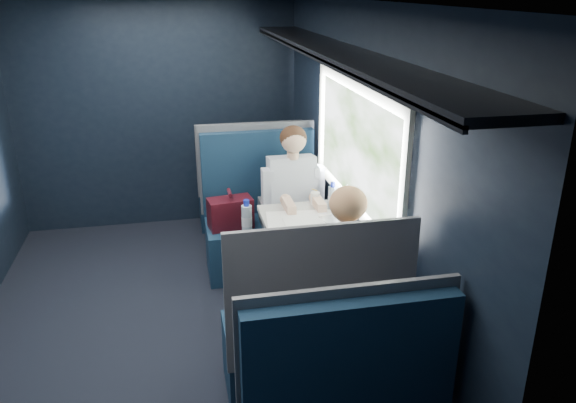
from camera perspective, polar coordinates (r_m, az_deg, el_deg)
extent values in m
cube|color=black|center=(4.36, -11.96, -12.68)|extent=(2.80, 4.20, 0.01)
cube|color=black|center=(4.06, 7.64, 3.21)|extent=(0.10, 4.20, 2.30)
cube|color=black|center=(5.92, -13.02, 8.57)|extent=(2.80, 0.10, 2.30)
cube|color=beige|center=(3.89, 7.04, 11.50)|extent=(0.03, 1.84, 0.07)
cube|color=beige|center=(4.12, 6.52, -0.22)|extent=(0.03, 1.84, 0.07)
cube|color=beige|center=(3.20, 11.69, 1.19)|extent=(0.03, 0.07, 0.78)
cube|color=beige|center=(4.81, 3.47, 8.30)|extent=(0.03, 0.07, 0.78)
cube|color=black|center=(3.81, 4.88, 14.94)|extent=(0.36, 4.10, 0.04)
cube|color=black|center=(3.77, 2.31, 14.63)|extent=(0.02, 4.10, 0.03)
cube|color=red|center=(3.87, 7.20, 13.61)|extent=(0.01, 0.10, 0.12)
cylinder|color=#54565E|center=(4.24, -0.27, -7.61)|extent=(0.08, 0.08, 0.70)
cube|color=beige|center=(4.11, 2.19, -2.83)|extent=(0.62, 1.00, 0.04)
cube|color=#0B1E34|center=(4.97, -2.40, -4.65)|extent=(1.00, 0.50, 0.45)
cube|color=#0B1E34|center=(5.02, -3.07, 3.00)|extent=(1.00, 0.10, 0.75)
cube|color=#54565E|center=(5.06, -3.17, 3.46)|extent=(1.04, 0.03, 0.82)
cube|color=#54565E|center=(4.79, -2.36, -1.41)|extent=(0.06, 0.40, 0.20)
cube|color=#400D17|center=(4.78, -5.88, -1.17)|extent=(0.39, 0.25, 0.26)
cylinder|color=#400D17|center=(4.71, -5.96, 0.90)|extent=(0.05, 0.15, 0.03)
cylinder|color=silver|center=(4.67, -4.20, -1.82)|extent=(0.09, 0.09, 0.24)
cylinder|color=#1A2DC8|center=(4.61, -4.25, -0.14)|extent=(0.05, 0.05, 0.05)
cube|color=#0B1E34|center=(3.65, 1.78, -15.16)|extent=(1.00, 0.50, 0.45)
cube|color=#0B1E34|center=(3.08, 3.22, -9.40)|extent=(1.00, 0.10, 0.75)
cube|color=#54565E|center=(3.02, 3.50, -9.51)|extent=(1.04, 0.03, 0.82)
cube|color=#54565E|center=(3.51, 1.65, -10.42)|extent=(0.06, 0.40, 0.20)
cube|color=#0B1E34|center=(5.97, -4.14, -0.13)|extent=(1.00, 0.40, 0.45)
cube|color=#0B1E34|center=(5.56, -3.96, 4.32)|extent=(1.00, 0.10, 0.66)
cube|color=#54565E|center=(5.50, -3.88, 4.36)|extent=(1.04, 0.03, 0.72)
cube|color=#0B1E34|center=(2.66, 6.40, -16.22)|extent=(1.00, 0.10, 0.66)
cube|color=#54565E|center=(2.69, 6.04, -15.19)|extent=(1.04, 0.03, 0.72)
cube|color=black|center=(4.76, 0.79, -1.81)|extent=(0.36, 0.44, 0.16)
cube|color=black|center=(4.71, 1.30, -6.15)|extent=(0.32, 0.12, 0.45)
cube|color=silver|center=(4.82, 0.39, 1.66)|extent=(0.40, 0.29, 0.53)
cylinder|color=#D8A88C|center=(4.69, 0.51, 4.73)|extent=(0.10, 0.10, 0.06)
sphere|color=#D8A88C|center=(4.64, 0.56, 6.26)|extent=(0.21, 0.21, 0.21)
sphere|color=#382114|center=(4.65, 0.52, 6.48)|extent=(0.22, 0.22, 0.22)
cube|color=silver|center=(4.74, -2.11, 1.32)|extent=(0.09, 0.12, 0.34)
cube|color=silver|center=(4.83, 3.05, 1.68)|extent=(0.09, 0.12, 0.34)
cube|color=black|center=(3.66, 5.19, -9.51)|extent=(0.36, 0.44, 0.16)
cube|color=black|center=(3.98, 4.20, -11.85)|extent=(0.32, 0.12, 0.45)
cube|color=black|center=(3.40, 6.10, -7.22)|extent=(0.40, 0.29, 0.53)
cylinder|color=#D8A88C|center=(3.31, 6.08, -2.63)|extent=(0.10, 0.10, 0.06)
sphere|color=#D8A88C|center=(3.28, 6.07, -0.33)|extent=(0.21, 0.21, 0.21)
sphere|color=tan|center=(3.26, 6.16, -0.18)|extent=(0.22, 0.22, 0.22)
cube|color=black|center=(3.38, 2.31, -7.30)|extent=(0.09, 0.12, 0.34)
cube|color=black|center=(3.50, 9.36, -6.51)|extent=(0.09, 0.12, 0.34)
cube|color=tan|center=(3.29, 6.50, -5.87)|extent=(0.26, 0.07, 0.36)
cube|color=white|center=(4.01, 1.93, -3.05)|extent=(0.62, 0.84, 0.01)
cube|color=silver|center=(4.16, 5.66, -2.18)|extent=(0.30, 0.37, 0.02)
cube|color=silver|center=(4.15, 7.30, -0.42)|extent=(0.07, 0.33, 0.23)
cube|color=black|center=(4.14, 7.21, -0.43)|extent=(0.06, 0.29, 0.19)
cylinder|color=silver|center=(4.40, 4.52, 0.36)|extent=(0.07, 0.07, 0.18)
cylinder|color=#1A2DC8|center=(4.36, 4.57, 1.73)|extent=(0.04, 0.04, 0.04)
cylinder|color=white|center=(4.51, 2.77, 0.35)|extent=(0.07, 0.07, 0.10)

